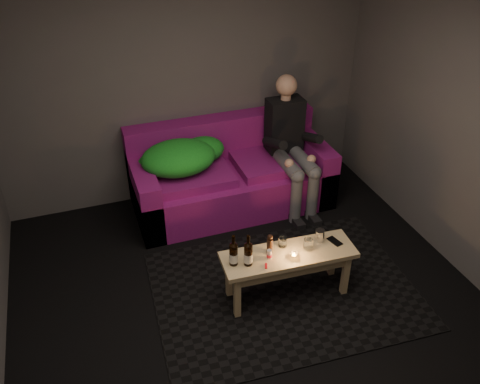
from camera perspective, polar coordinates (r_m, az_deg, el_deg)
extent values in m
plane|color=black|center=(4.37, 2.40, -14.62)|extent=(4.50, 4.50, 0.00)
plane|color=#514E50|center=(5.45, -6.21, 12.07)|extent=(4.00, 0.00, 4.00)
cube|color=black|center=(4.66, 4.94, -10.85)|extent=(2.39, 1.80, 0.01)
cube|color=#801171|center=(5.60, -0.94, 0.53)|extent=(2.12, 0.95, 0.45)
cube|color=#801171|center=(5.68, -2.16, 6.27)|extent=(2.12, 0.23, 0.47)
cube|color=#801171|center=(5.37, -10.65, -0.35)|extent=(0.21, 0.95, 0.66)
cube|color=#801171|center=(5.87, 7.91, 3.07)|extent=(0.21, 0.95, 0.66)
cube|color=#801171|center=(5.31, -5.34, 1.80)|extent=(0.80, 0.64, 0.11)
cube|color=#801171|center=(5.56, 3.57, 3.39)|extent=(0.80, 0.64, 0.11)
ellipsoid|color=#167B1F|center=(5.23, -6.93, 3.83)|extent=(0.76, 0.59, 0.32)
ellipsoid|color=#167B1F|center=(5.43, -4.23, 4.78)|extent=(0.47, 0.38, 0.25)
ellipsoid|color=#167B1F|center=(5.34, -9.63, 3.33)|extent=(0.34, 0.28, 0.17)
cube|color=black|center=(5.54, 5.01, 7.55)|extent=(0.38, 0.23, 0.58)
sphere|color=tan|center=(5.37, 5.24, 11.85)|extent=(0.22, 0.22, 0.22)
cylinder|color=#53565F|center=(5.38, 5.34, 3.12)|extent=(0.15, 0.53, 0.15)
cylinder|color=#53565F|center=(5.45, 7.18, 3.44)|extent=(0.15, 0.53, 0.15)
cylinder|color=#53565F|center=(5.34, 6.30, -0.89)|extent=(0.12, 0.12, 0.54)
cylinder|color=#53565F|center=(5.41, 8.13, -0.51)|extent=(0.12, 0.12, 0.54)
cube|color=black|center=(5.43, 6.43, -3.33)|extent=(0.10, 0.23, 0.06)
cube|color=black|center=(5.50, 8.23, -2.93)|extent=(0.10, 0.23, 0.06)
cube|color=tan|center=(4.33, 5.49, -7.04)|extent=(1.17, 0.43, 0.04)
cube|color=tan|center=(4.38, 5.44, -7.77)|extent=(1.02, 0.34, 0.10)
cube|color=tan|center=(4.28, -0.31, -11.74)|extent=(0.06, 0.06, 0.43)
cube|color=tan|center=(4.46, -1.25, -9.48)|extent=(0.06, 0.06, 0.43)
cube|color=tan|center=(4.57, 11.74, -9.09)|extent=(0.06, 0.06, 0.43)
cube|color=tan|center=(4.74, 10.35, -7.10)|extent=(0.06, 0.06, 0.43)
cylinder|color=black|center=(4.13, -0.73, -7.05)|extent=(0.07, 0.07, 0.20)
cylinder|color=white|center=(4.15, -0.73, -7.36)|extent=(0.07, 0.07, 0.08)
cone|color=black|center=(4.06, -0.74, -5.82)|extent=(0.07, 0.07, 0.03)
cylinder|color=black|center=(4.04, -0.74, -5.48)|extent=(0.03, 0.03, 0.09)
cylinder|color=black|center=(4.13, 0.93, -7.05)|extent=(0.07, 0.07, 0.20)
cylinder|color=white|center=(4.15, 0.92, -7.37)|extent=(0.07, 0.07, 0.08)
cone|color=black|center=(4.06, 0.94, -5.81)|extent=(0.07, 0.07, 0.03)
cylinder|color=black|center=(4.04, 0.94, -5.46)|extent=(0.03, 0.03, 0.09)
cylinder|color=silver|center=(4.23, 3.31, -6.99)|extent=(0.05, 0.05, 0.09)
cylinder|color=black|center=(4.27, 3.36, -6.07)|extent=(0.05, 0.05, 0.14)
cylinder|color=white|center=(4.36, 4.81, -5.62)|extent=(0.09, 0.09, 0.09)
cylinder|color=white|center=(4.26, 6.07, -7.13)|extent=(0.06, 0.06, 0.05)
sphere|color=orange|center=(4.25, 6.08, -7.01)|extent=(0.02, 0.02, 0.02)
cylinder|color=white|center=(4.35, 7.66, -5.84)|extent=(0.10, 0.10, 0.10)
cylinder|color=silver|center=(4.45, 8.94, -4.85)|extent=(0.10, 0.10, 0.11)
cube|color=black|center=(4.49, 10.58, -5.46)|extent=(0.10, 0.15, 0.01)
cube|color=red|center=(4.17, 2.95, -8.30)|extent=(0.04, 0.07, 0.01)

